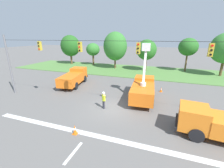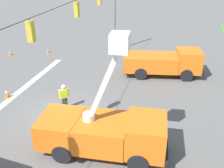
{
  "view_description": "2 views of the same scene",
  "coord_description": "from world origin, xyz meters",
  "px_view_note": "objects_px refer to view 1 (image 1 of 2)",
  "views": [
    {
      "loc": [
        4.82,
        -12.94,
        6.94
      ],
      "look_at": [
        -1.06,
        3.76,
        1.35
      ],
      "focal_mm": 24.0,
      "sensor_mm": 36.0,
      "label": 1
    },
    {
      "loc": [
        13.01,
        6.54,
        9.1
      ],
      "look_at": [
        -1.49,
        2.74,
        1.75
      ],
      "focal_mm": 42.0,
      "sensor_mm": 36.0,
      "label": 2
    }
  ],
  "objects_px": {
    "tree_centre": "(115,46)",
    "utility_truck_bucket_lift": "(143,88)",
    "traffic_cone_foreground_left": "(75,129)",
    "tree_far_west": "(70,46)",
    "utility_truck_support_far": "(74,77)",
    "tree_east": "(146,50)",
    "traffic_cone_foreground_right": "(161,90)",
    "traffic_cone_mid_left": "(202,110)",
    "road_worker": "(104,99)",
    "tree_west": "(93,50)",
    "tree_far_east": "(188,47)"
  },
  "relations": [
    {
      "from": "traffic_cone_foreground_left",
      "to": "tree_far_east",
      "type": "bearing_deg",
      "value": 68.88
    },
    {
      "from": "tree_far_west",
      "to": "traffic_cone_foreground_left",
      "type": "height_order",
      "value": "tree_far_west"
    },
    {
      "from": "traffic_cone_foreground_right",
      "to": "utility_truck_bucket_lift",
      "type": "bearing_deg",
      "value": -120.81
    },
    {
      "from": "utility_truck_bucket_lift",
      "to": "road_worker",
      "type": "bearing_deg",
      "value": -132.35
    },
    {
      "from": "tree_far_west",
      "to": "tree_east",
      "type": "distance_m",
      "value": 19.65
    },
    {
      "from": "tree_centre",
      "to": "tree_far_east",
      "type": "relative_size",
      "value": 1.19
    },
    {
      "from": "utility_truck_bucket_lift",
      "to": "utility_truck_support_far",
      "type": "height_order",
      "value": "utility_truck_bucket_lift"
    },
    {
      "from": "tree_east",
      "to": "tree_centre",
      "type": "bearing_deg",
      "value": 177.5
    },
    {
      "from": "tree_west",
      "to": "road_worker",
      "type": "bearing_deg",
      "value": -61.47
    },
    {
      "from": "tree_west",
      "to": "traffic_cone_foreground_left",
      "type": "height_order",
      "value": "tree_west"
    },
    {
      "from": "tree_west",
      "to": "utility_truck_bucket_lift",
      "type": "height_order",
      "value": "utility_truck_bucket_lift"
    },
    {
      "from": "tree_east",
      "to": "road_worker",
      "type": "height_order",
      "value": "tree_east"
    },
    {
      "from": "utility_truck_bucket_lift",
      "to": "traffic_cone_foreground_left",
      "type": "xyz_separation_m",
      "value": [
        -3.79,
        -8.33,
        -0.97
      ]
    },
    {
      "from": "utility_truck_bucket_lift",
      "to": "traffic_cone_foreground_right",
      "type": "height_order",
      "value": "utility_truck_bucket_lift"
    },
    {
      "from": "tree_centre",
      "to": "traffic_cone_mid_left",
      "type": "relative_size",
      "value": 11.09
    },
    {
      "from": "utility_truck_bucket_lift",
      "to": "traffic_cone_foreground_left",
      "type": "relative_size",
      "value": 8.69
    },
    {
      "from": "utility_truck_bucket_lift",
      "to": "road_worker",
      "type": "relative_size",
      "value": 3.73
    },
    {
      "from": "traffic_cone_foreground_right",
      "to": "traffic_cone_mid_left",
      "type": "distance_m",
      "value": 6.24
    },
    {
      "from": "tree_east",
      "to": "road_worker",
      "type": "bearing_deg",
      "value": -95.0
    },
    {
      "from": "tree_centre",
      "to": "road_worker",
      "type": "distance_m",
      "value": 20.37
    },
    {
      "from": "tree_west",
      "to": "tree_centre",
      "type": "distance_m",
      "value": 7.09
    },
    {
      "from": "tree_centre",
      "to": "traffic_cone_foreground_left",
      "type": "bearing_deg",
      "value": -78.75
    },
    {
      "from": "tree_west",
      "to": "traffic_cone_mid_left",
      "type": "xyz_separation_m",
      "value": [
        20.98,
        -19.59,
        -3.56
      ]
    },
    {
      "from": "utility_truck_support_far",
      "to": "traffic_cone_mid_left",
      "type": "relative_size",
      "value": 9.25
    },
    {
      "from": "tree_centre",
      "to": "traffic_cone_foreground_right",
      "type": "height_order",
      "value": "tree_centre"
    },
    {
      "from": "tree_west",
      "to": "traffic_cone_foreground_right",
      "type": "xyz_separation_m",
      "value": [
        17.09,
        -14.71,
        -3.61
      ]
    },
    {
      "from": "tree_centre",
      "to": "traffic_cone_foreground_right",
      "type": "relative_size",
      "value": 12.64
    },
    {
      "from": "utility_truck_bucket_lift",
      "to": "road_worker",
      "type": "height_order",
      "value": "utility_truck_bucket_lift"
    },
    {
      "from": "traffic_cone_mid_left",
      "to": "tree_east",
      "type": "bearing_deg",
      "value": 113.99
    },
    {
      "from": "tree_centre",
      "to": "utility_truck_bucket_lift",
      "type": "distance_m",
      "value": 18.16
    },
    {
      "from": "tree_far_west",
      "to": "tree_far_east",
      "type": "distance_m",
      "value": 27.42
    },
    {
      "from": "tree_east",
      "to": "traffic_cone_foreground_left",
      "type": "xyz_separation_m",
      "value": [
        -2.08,
        -23.63,
        -4.02
      ]
    },
    {
      "from": "traffic_cone_foreground_left",
      "to": "traffic_cone_foreground_right",
      "type": "height_order",
      "value": "traffic_cone_foreground_left"
    },
    {
      "from": "tree_far_west",
      "to": "utility_truck_support_far",
      "type": "bearing_deg",
      "value": -54.97
    },
    {
      "from": "tree_west",
      "to": "tree_east",
      "type": "relative_size",
      "value": 0.85
    },
    {
      "from": "tree_far_west",
      "to": "traffic_cone_mid_left",
      "type": "xyz_separation_m",
      "value": [
        27.08,
        -18.97,
        -4.37
      ]
    },
    {
      "from": "traffic_cone_foreground_left",
      "to": "road_worker",
      "type": "bearing_deg",
      "value": 84.88
    },
    {
      "from": "tree_centre",
      "to": "traffic_cone_foreground_right",
      "type": "bearing_deg",
      "value": -49.67
    },
    {
      "from": "tree_centre",
      "to": "tree_far_west",
      "type": "bearing_deg",
      "value": 172.2
    },
    {
      "from": "tree_east",
      "to": "utility_truck_support_far",
      "type": "relative_size",
      "value": 0.96
    },
    {
      "from": "utility_truck_bucket_lift",
      "to": "utility_truck_support_far",
      "type": "distance_m",
      "value": 10.77
    },
    {
      "from": "utility_truck_support_far",
      "to": "traffic_cone_foreground_left",
      "type": "height_order",
      "value": "utility_truck_support_far"
    },
    {
      "from": "tree_east",
      "to": "utility_truck_support_far",
      "type": "height_order",
      "value": "tree_east"
    },
    {
      "from": "tree_far_west",
      "to": "road_worker",
      "type": "distance_m",
      "value": 27.86
    },
    {
      "from": "tree_centre",
      "to": "tree_east",
      "type": "relative_size",
      "value": 1.24
    },
    {
      "from": "tree_east",
      "to": "traffic_cone_foreground_left",
      "type": "bearing_deg",
      "value": -95.02
    },
    {
      "from": "tree_east",
      "to": "utility_truck_bucket_lift",
      "type": "height_order",
      "value": "tree_east"
    },
    {
      "from": "traffic_cone_foreground_left",
      "to": "tree_centre",
      "type": "bearing_deg",
      "value": 101.25
    },
    {
      "from": "tree_east",
      "to": "traffic_cone_foreground_right",
      "type": "bearing_deg",
      "value": -73.15
    },
    {
      "from": "tree_far_east",
      "to": "utility_truck_support_far",
      "type": "height_order",
      "value": "tree_far_east"
    }
  ]
}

